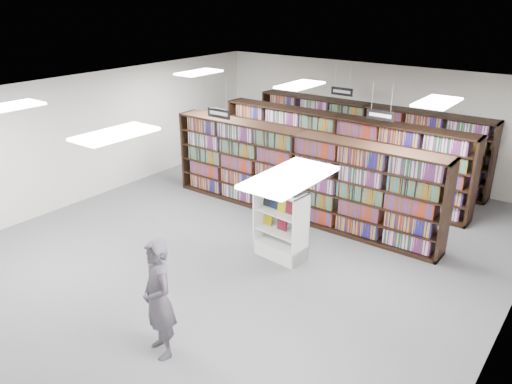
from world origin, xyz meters
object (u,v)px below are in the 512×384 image
Objects in this scene: bookshelf_row_near at (297,176)px; shopper at (158,299)px; endcap_display at (282,235)px; open_book at (288,189)px.

bookshelf_row_near is 5.43m from shopper.
endcap_display is (0.81, -1.82, -0.56)m from bookshelf_row_near.
bookshelf_row_near is 2.07m from endcap_display.
endcap_display is 1.01m from open_book.
bookshelf_row_near is at bearing 121.76° from shopper.
endcap_display is 3.55m from shopper.
bookshelf_row_near is 2.05m from open_book.
shopper is at bearing -79.21° from bookshelf_row_near.
shopper is (1.02, -5.33, -0.11)m from bookshelf_row_near.
open_book is at bearing 26.25° from endcap_display.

